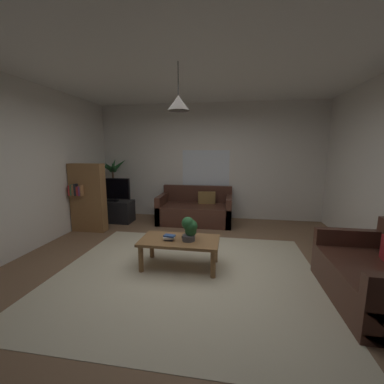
{
  "coord_description": "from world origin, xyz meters",
  "views": [
    {
      "loc": [
        0.57,
        -3.21,
        1.66
      ],
      "look_at": [
        0.0,
        0.3,
        1.05
      ],
      "focal_mm": 22.74,
      "sensor_mm": 36.0,
      "label": 1
    }
  ],
  "objects_px": {
    "book_on_table_1": "(169,238)",
    "bookshelf_corner": "(88,198)",
    "potted_palm_corner": "(114,189)",
    "pendant_lamp": "(178,103)",
    "coffee_table": "(180,244)",
    "book_on_table_0": "(170,239)",
    "remote_on_table_0": "(187,238)",
    "tv_stand": "(114,211)",
    "book_on_table_2": "(169,236)",
    "potted_plant_on_table": "(190,228)",
    "couch_right_side": "(379,280)",
    "couch_under_window": "(195,211)",
    "tv": "(112,189)"
  },
  "relations": [
    {
      "from": "potted_palm_corner",
      "to": "pendant_lamp",
      "type": "xyz_separation_m",
      "value": [
        2.2,
        -2.39,
        1.56
      ]
    },
    {
      "from": "remote_on_table_0",
      "to": "potted_palm_corner",
      "type": "xyz_separation_m",
      "value": [
        -2.29,
        2.35,
        0.28
      ]
    },
    {
      "from": "coffee_table",
      "to": "book_on_table_0",
      "type": "distance_m",
      "value": 0.16
    },
    {
      "from": "book_on_table_1",
      "to": "bookshelf_corner",
      "type": "xyz_separation_m",
      "value": [
        -2.06,
        1.33,
        0.25
      ]
    },
    {
      "from": "book_on_table_1",
      "to": "bookshelf_corner",
      "type": "distance_m",
      "value": 2.46
    },
    {
      "from": "book_on_table_1",
      "to": "remote_on_table_0",
      "type": "height_order",
      "value": "book_on_table_1"
    },
    {
      "from": "coffee_table",
      "to": "tv_stand",
      "type": "relative_size",
      "value": 1.24
    },
    {
      "from": "bookshelf_corner",
      "to": "book_on_table_2",
      "type": "bearing_deg",
      "value": -32.72
    },
    {
      "from": "couch_under_window",
      "to": "remote_on_table_0",
      "type": "relative_size",
      "value": 10.41
    },
    {
      "from": "couch_under_window",
      "to": "coffee_table",
      "type": "relative_size",
      "value": 1.5
    },
    {
      "from": "potted_palm_corner",
      "to": "couch_under_window",
      "type": "bearing_deg",
      "value": -4.78
    },
    {
      "from": "tv_stand",
      "to": "potted_palm_corner",
      "type": "distance_m",
      "value": 0.65
    },
    {
      "from": "pendant_lamp",
      "to": "potted_plant_on_table",
      "type": "bearing_deg",
      "value": -6.92
    },
    {
      "from": "couch_right_side",
      "to": "book_on_table_2",
      "type": "xyz_separation_m",
      "value": [
        -2.45,
        0.42,
        0.21
      ]
    },
    {
      "from": "remote_on_table_0",
      "to": "potted_palm_corner",
      "type": "bearing_deg",
      "value": -104.35
    },
    {
      "from": "book_on_table_0",
      "to": "book_on_table_1",
      "type": "xyz_separation_m",
      "value": [
        -0.0,
        -0.01,
        0.03
      ]
    },
    {
      "from": "couch_under_window",
      "to": "book_on_table_2",
      "type": "relative_size",
      "value": 10.9
    },
    {
      "from": "pendant_lamp",
      "to": "book_on_table_1",
      "type": "bearing_deg",
      "value": -154.73
    },
    {
      "from": "couch_right_side",
      "to": "potted_plant_on_table",
      "type": "height_order",
      "value": "couch_right_side"
    },
    {
      "from": "couch_right_side",
      "to": "book_on_table_1",
      "type": "bearing_deg",
      "value": -99.76
    },
    {
      "from": "potted_plant_on_table",
      "to": "tv",
      "type": "relative_size",
      "value": 0.39
    },
    {
      "from": "book_on_table_1",
      "to": "remote_on_table_0",
      "type": "distance_m",
      "value": 0.26
    },
    {
      "from": "remote_on_table_0",
      "to": "tv_stand",
      "type": "distance_m",
      "value": 2.87
    },
    {
      "from": "tv_stand",
      "to": "tv",
      "type": "bearing_deg",
      "value": -90.0
    },
    {
      "from": "book_on_table_2",
      "to": "pendant_lamp",
      "type": "bearing_deg",
      "value": 25.91
    },
    {
      "from": "couch_right_side",
      "to": "tv_stand",
      "type": "distance_m",
      "value": 4.98
    },
    {
      "from": "couch_right_side",
      "to": "tv",
      "type": "relative_size",
      "value": 1.58
    },
    {
      "from": "couch_under_window",
      "to": "pendant_lamp",
      "type": "distance_m",
      "value": 2.98
    },
    {
      "from": "book_on_table_0",
      "to": "bookshelf_corner",
      "type": "xyz_separation_m",
      "value": [
        -2.06,
        1.32,
        0.28
      ]
    },
    {
      "from": "tv",
      "to": "couch_under_window",
      "type": "bearing_deg",
      "value": 7.99
    },
    {
      "from": "book_on_table_2",
      "to": "potted_plant_on_table",
      "type": "relative_size",
      "value": 0.46
    },
    {
      "from": "book_on_table_2",
      "to": "remote_on_table_0",
      "type": "height_order",
      "value": "book_on_table_2"
    },
    {
      "from": "coffee_table",
      "to": "couch_under_window",
      "type": "bearing_deg",
      "value": 92.64
    },
    {
      "from": "couch_under_window",
      "to": "pendant_lamp",
      "type": "height_order",
      "value": "pendant_lamp"
    },
    {
      "from": "potted_plant_on_table",
      "to": "pendant_lamp",
      "type": "bearing_deg",
      "value": 173.08
    },
    {
      "from": "bookshelf_corner",
      "to": "pendant_lamp",
      "type": "bearing_deg",
      "value": -29.92
    },
    {
      "from": "coffee_table",
      "to": "book_on_table_0",
      "type": "relative_size",
      "value": 9.56
    },
    {
      "from": "tv",
      "to": "potted_palm_corner",
      "type": "height_order",
      "value": "potted_palm_corner"
    },
    {
      "from": "remote_on_table_0",
      "to": "book_on_table_2",
      "type": "bearing_deg",
      "value": -35.15
    },
    {
      "from": "book_on_table_2",
      "to": "bookshelf_corner",
      "type": "xyz_separation_m",
      "value": [
        -2.07,
        1.33,
        0.22
      ]
    },
    {
      "from": "tv_stand",
      "to": "couch_under_window",
      "type": "bearing_deg",
      "value": 7.36
    },
    {
      "from": "book_on_table_2",
      "to": "potted_palm_corner",
      "type": "height_order",
      "value": "potted_palm_corner"
    },
    {
      "from": "couch_right_side",
      "to": "bookshelf_corner",
      "type": "bearing_deg",
      "value": -111.21
    },
    {
      "from": "couch_under_window",
      "to": "book_on_table_2",
      "type": "height_order",
      "value": "couch_under_window"
    },
    {
      "from": "remote_on_table_0",
      "to": "pendant_lamp",
      "type": "height_order",
      "value": "pendant_lamp"
    },
    {
      "from": "potted_plant_on_table",
      "to": "coffee_table",
      "type": "bearing_deg",
      "value": 173.08
    },
    {
      "from": "couch_under_window",
      "to": "bookshelf_corner",
      "type": "relative_size",
      "value": 1.19
    },
    {
      "from": "potted_palm_corner",
      "to": "pendant_lamp",
      "type": "height_order",
      "value": "pendant_lamp"
    },
    {
      "from": "tv",
      "to": "potted_palm_corner",
      "type": "relative_size",
      "value": 0.58
    },
    {
      "from": "book_on_table_0",
      "to": "coffee_table",
      "type": "bearing_deg",
      "value": 21.55
    }
  ]
}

